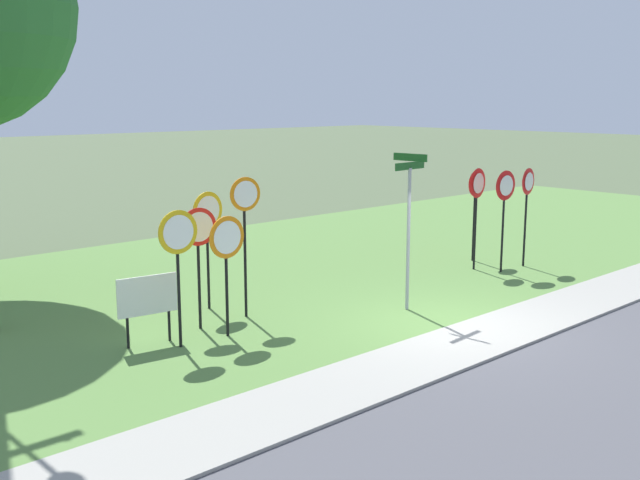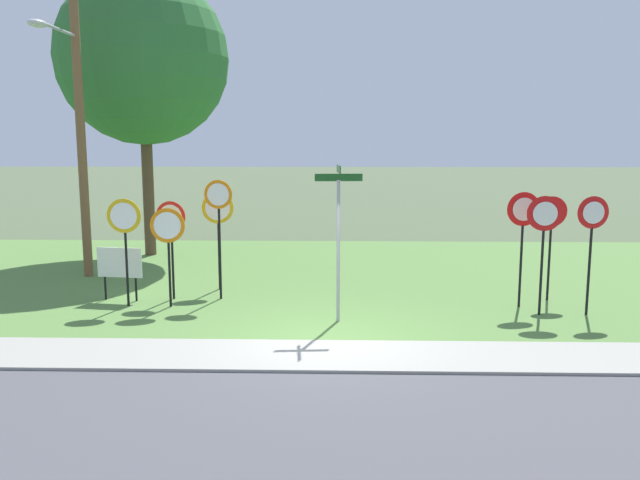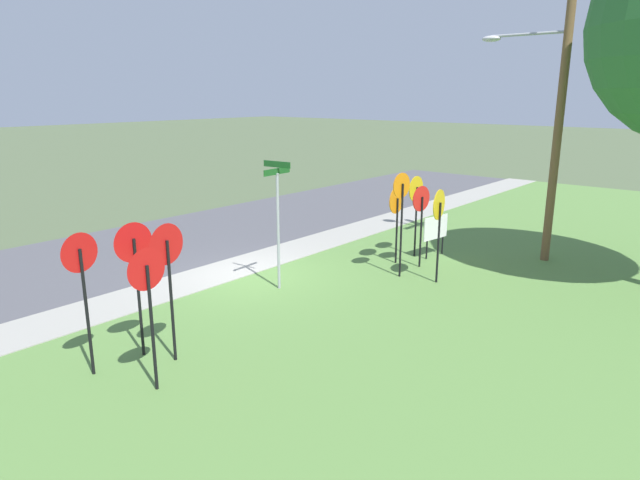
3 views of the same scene
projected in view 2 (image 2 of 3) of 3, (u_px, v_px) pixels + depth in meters
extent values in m
plane|color=#4C5B3D|center=(326.00, 343.00, 11.97)|extent=(160.00, 160.00, 0.00)
cube|color=#4C4C51|center=(319.00, 476.00, 7.22)|extent=(44.00, 6.40, 0.01)
cube|color=#99968C|center=(325.00, 356.00, 11.17)|extent=(44.00, 1.60, 0.06)
cube|color=#567F3D|center=(330.00, 275.00, 17.89)|extent=(44.00, 12.00, 0.04)
cylinder|color=black|center=(127.00, 260.00, 14.35)|extent=(0.06, 0.06, 2.11)
cylinder|color=gold|center=(124.00, 216.00, 14.15)|extent=(0.76, 0.03, 0.76)
cylinder|color=white|center=(124.00, 216.00, 14.14)|extent=(0.59, 0.01, 0.59)
cylinder|color=black|center=(169.00, 265.00, 14.29)|extent=(0.06, 0.06, 1.91)
cylinder|color=orange|center=(167.00, 225.00, 14.11)|extent=(0.77, 0.06, 0.77)
cylinder|color=white|center=(167.00, 226.00, 14.09)|extent=(0.60, 0.03, 0.60)
cylinder|color=black|center=(173.00, 257.00, 15.00)|extent=(0.06, 0.06, 2.02)
cylinder|color=red|center=(171.00, 217.00, 14.81)|extent=(0.71, 0.13, 0.71)
cylinder|color=white|center=(170.00, 217.00, 14.80)|extent=(0.55, 0.09, 0.56)
cylinder|color=black|center=(220.00, 246.00, 14.97)|extent=(0.06, 0.06, 2.52)
cylinder|color=orange|center=(218.00, 194.00, 14.74)|extent=(0.66, 0.10, 0.66)
cylinder|color=white|center=(218.00, 194.00, 14.72)|extent=(0.52, 0.07, 0.52)
cylinder|color=black|center=(219.00, 248.00, 15.99)|extent=(0.06, 0.06, 2.12)
cylinder|color=gold|center=(218.00, 208.00, 15.79)|extent=(0.77, 0.13, 0.78)
cylinder|color=white|center=(218.00, 208.00, 15.78)|extent=(0.60, 0.09, 0.61)
cylinder|color=black|center=(521.00, 257.00, 14.24)|extent=(0.06, 0.06, 2.29)
cone|color=red|center=(524.00, 209.00, 14.04)|extent=(0.75, 0.10, 0.75)
cone|color=silver|center=(524.00, 209.00, 14.02)|extent=(0.51, 0.07, 0.51)
cylinder|color=black|center=(542.00, 263.00, 13.61)|extent=(0.06, 0.06, 2.26)
cone|color=red|center=(545.00, 214.00, 13.40)|extent=(0.74, 0.09, 0.74)
cone|color=silver|center=(545.00, 214.00, 13.38)|extent=(0.50, 0.06, 0.50)
cylinder|color=black|center=(549.00, 255.00, 14.87)|extent=(0.06, 0.06, 2.16)
cone|color=red|center=(552.00, 212.00, 14.68)|extent=(0.70, 0.05, 0.70)
cone|color=silver|center=(553.00, 212.00, 14.65)|extent=(0.48, 0.03, 0.48)
cylinder|color=black|center=(589.00, 263.00, 13.57)|extent=(0.06, 0.06, 2.28)
cone|color=red|center=(594.00, 213.00, 13.36)|extent=(0.69, 0.10, 0.69)
cone|color=silver|center=(594.00, 213.00, 13.34)|extent=(0.47, 0.06, 0.47)
cylinder|color=#9EA0A8|center=(338.00, 252.00, 13.05)|extent=(0.07, 0.07, 2.90)
cylinder|color=#9EA0A8|center=(339.00, 180.00, 12.83)|extent=(0.09, 0.09, 0.03)
cube|color=#19511E|center=(339.00, 177.00, 12.82)|extent=(0.96, 0.10, 0.15)
cube|color=#19511E|center=(339.00, 169.00, 12.79)|extent=(0.08, 0.82, 0.15)
cylinder|color=brown|center=(80.00, 112.00, 17.02)|extent=(0.24, 0.24, 8.89)
cylinder|color=#9EA0A8|center=(57.00, 29.00, 15.65)|extent=(0.08, 2.16, 0.08)
ellipsoid|color=#B7B7BC|center=(37.00, 23.00, 14.59)|extent=(0.40, 0.56, 0.18)
cylinder|color=black|center=(105.00, 288.00, 15.03)|extent=(0.05, 0.05, 0.55)
cylinder|color=black|center=(136.00, 289.00, 14.90)|extent=(0.05, 0.05, 0.55)
cube|color=white|center=(119.00, 263.00, 14.87)|extent=(1.09, 0.19, 0.70)
cylinder|color=brown|center=(148.00, 180.00, 20.64)|extent=(0.36, 0.36, 4.90)
sphere|color=#2D6B33|center=(143.00, 58.00, 20.06)|extent=(5.38, 5.38, 5.38)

